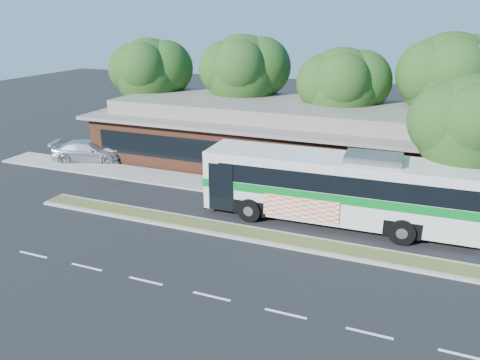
{
  "coord_description": "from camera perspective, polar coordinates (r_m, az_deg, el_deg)",
  "views": [
    {
      "loc": [
        6.88,
        -19.1,
        10.35
      ],
      "look_at": [
        -1.95,
        2.81,
        2.0
      ],
      "focal_mm": 35.0,
      "sensor_mm": 36.0,
      "label": 1
    }
  ],
  "objects": [
    {
      "name": "plaza_building",
      "position": [
        33.83,
        9.59,
        5.13
      ],
      "size": [
        33.2,
        11.2,
        4.45
      ],
      "color": "brown",
      "rests_on": "ground"
    },
    {
      "name": "tree_bg_d",
      "position": [
        35.5,
        24.85,
        11.37
      ],
      "size": [
        6.91,
        6.2,
        9.37
      ],
      "color": "black",
      "rests_on": "ground"
    },
    {
      "name": "tree_bg_b",
      "position": [
        37.95,
        1.09,
        13.11
      ],
      "size": [
        6.69,
        6.0,
        9.0
      ],
      "color": "black",
      "rests_on": "ground"
    },
    {
      "name": "tree_bg_a",
      "position": [
        40.65,
        -10.33,
        12.84
      ],
      "size": [
        6.47,
        5.8,
        8.63
      ],
      "color": "black",
      "rests_on": "ground"
    },
    {
      "name": "sidewalk_tree",
      "position": [
        26.03,
        26.82,
        6.1
      ],
      "size": [
        5.74,
        5.15,
        7.71
      ],
      "color": "black",
      "rests_on": "ground"
    },
    {
      "name": "median_strip",
      "position": [
        23.26,
        2.44,
        -6.77
      ],
      "size": [
        26.0,
        1.1,
        0.15
      ],
      "primitive_type": "cube",
      "color": "#435524",
      "rests_on": "ground"
    },
    {
      "name": "sedan",
      "position": [
        36.66,
        -17.95,
        3.37
      ],
      "size": [
        5.77,
        3.83,
        1.55
      ],
      "primitive_type": "imported",
      "rotation": [
        0.0,
        0.0,
        1.91
      ],
      "color": "silver",
      "rests_on": "ground"
    },
    {
      "name": "parking_lot",
      "position": [
        39.66,
        -17.95,
        3.39
      ],
      "size": [
        14.0,
        12.0,
        0.01
      ],
      "primitive_type": "cube",
      "color": "black",
      "rests_on": "ground"
    },
    {
      "name": "sidewalk",
      "position": [
        28.34,
        6.38,
        -1.94
      ],
      "size": [
        44.0,
        2.6,
        0.12
      ],
      "primitive_type": "cube",
      "color": "gray",
      "rests_on": "ground"
    },
    {
      "name": "tree_bg_c",
      "position": [
        34.99,
        12.99,
        11.18
      ],
      "size": [
        6.24,
        5.6,
        8.26
      ],
      "color": "black",
      "rests_on": "ground"
    },
    {
      "name": "ground",
      "position": [
        22.78,
        1.93,
        -7.56
      ],
      "size": [
        120.0,
        120.0,
        0.0
      ],
      "primitive_type": "plane",
      "color": "black",
      "rests_on": "ground"
    },
    {
      "name": "transit_bus",
      "position": [
        24.56,
        11.82,
        -0.44
      ],
      "size": [
        13.91,
        3.55,
        3.88
      ],
      "rotation": [
        0.0,
        0.0,
        0.03
      ],
      "color": "silver",
      "rests_on": "ground"
    }
  ]
}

